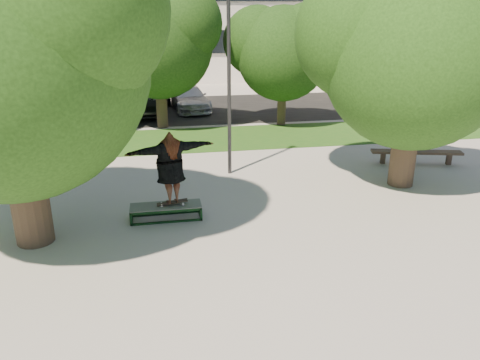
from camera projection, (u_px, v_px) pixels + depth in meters
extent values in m
plane|color=gray|center=(221.00, 246.00, 10.64)|extent=(120.00, 120.00, 0.00)
cube|color=#1A4D16|center=(213.00, 138.00, 19.60)|extent=(30.00, 4.00, 0.02)
cube|color=black|center=(180.00, 109.00, 25.45)|extent=(40.00, 8.00, 0.01)
cylinder|color=#38281E|center=(26.00, 176.00, 10.32)|extent=(0.84, 0.84, 3.20)
sphere|color=#1A3A0F|center=(7.00, 61.00, 9.48)|extent=(5.80, 5.80, 5.80)
sphere|color=#1A3A0F|center=(63.00, 8.00, 8.82)|extent=(4.06, 4.06, 4.06)
cylinder|color=#38281E|center=(406.00, 137.00, 13.92)|extent=(0.76, 0.76, 3.00)
sphere|color=#1A3A0F|center=(415.00, 58.00, 13.15)|extent=(5.20, 5.20, 5.20)
sphere|color=#1A3A0F|center=(362.00, 33.00, 13.43)|extent=(3.90, 3.90, 3.90)
sphere|color=#1A3A0F|center=(470.00, 25.00, 12.56)|extent=(3.64, 3.64, 3.64)
cylinder|color=#38281E|center=(27.00, 105.00, 19.25)|extent=(0.44, 0.44, 2.80)
sphere|color=black|center=(19.00, 53.00, 18.55)|extent=(4.40, 4.40, 4.40)
sphere|color=black|center=(40.00, 33.00, 18.05)|extent=(3.08, 3.08, 3.08)
cylinder|color=#38281E|center=(161.00, 95.00, 21.07)|extent=(0.50, 0.50, 3.00)
sphere|color=black|center=(158.00, 43.00, 20.32)|extent=(4.80, 4.80, 4.80)
sphere|color=black|center=(129.00, 29.00, 20.58)|extent=(3.60, 3.60, 3.60)
sphere|color=black|center=(183.00, 23.00, 19.77)|extent=(3.36, 3.36, 3.36)
cylinder|color=#38281E|center=(282.00, 97.00, 21.60)|extent=(0.40, 0.40, 2.60)
sphere|color=black|center=(283.00, 54.00, 20.95)|extent=(4.20, 4.20, 4.20)
sphere|color=black|center=(257.00, 41.00, 21.18)|extent=(3.15, 3.15, 3.15)
sphere|color=black|center=(307.00, 37.00, 20.47)|extent=(2.94, 2.94, 2.94)
cylinder|color=#2D2D30|center=(229.00, 81.00, 14.42)|extent=(0.12, 0.12, 6.00)
cube|color=black|center=(141.00, 43.00, 32.36)|extent=(27.60, 0.12, 1.60)
cube|color=beige|center=(430.00, 27.00, 32.69)|extent=(15.00, 10.00, 8.00)
cube|color=#475147|center=(166.00, 206.00, 11.92)|extent=(1.80, 0.60, 0.03)
cylinder|color=white|center=(162.00, 206.00, 11.81)|extent=(0.06, 0.03, 0.06)
cylinder|color=white|center=(162.00, 203.00, 11.96)|extent=(0.06, 0.03, 0.06)
cylinder|color=white|center=(183.00, 204.00, 11.90)|extent=(0.06, 0.03, 0.06)
cylinder|color=white|center=(183.00, 202.00, 12.05)|extent=(0.06, 0.03, 0.06)
cube|color=black|center=(172.00, 202.00, 11.92)|extent=(0.78, 0.20, 0.10)
imported|color=brown|center=(170.00, 168.00, 11.60)|extent=(2.34, 1.25, 1.84)
cube|color=#4A392C|center=(383.00, 158.00, 16.37)|extent=(0.19, 0.19, 0.41)
cube|color=#4A392C|center=(449.00, 159.00, 16.23)|extent=(0.19, 0.19, 0.41)
cube|color=#4A392C|center=(417.00, 152.00, 16.22)|extent=(3.08, 1.15, 0.08)
imported|color=#B9B9BE|center=(61.00, 109.00, 21.94)|extent=(2.23, 4.27, 1.39)
imported|color=black|center=(139.00, 101.00, 23.97)|extent=(1.98, 4.50, 1.44)
imported|color=#5A5A5F|center=(141.00, 97.00, 24.69)|extent=(3.65, 5.98, 1.55)
imported|color=#BBBBC0|center=(188.00, 98.00, 25.20)|extent=(2.32, 4.59, 1.28)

